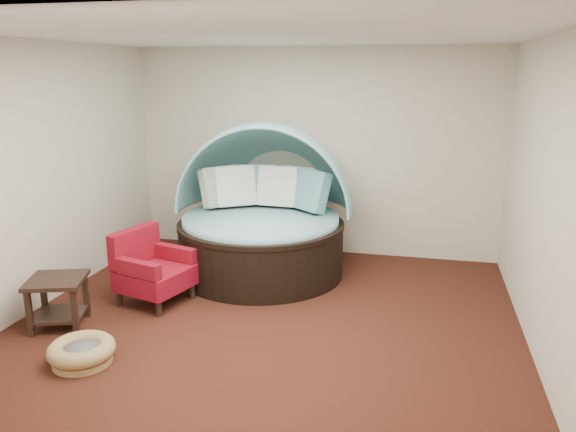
% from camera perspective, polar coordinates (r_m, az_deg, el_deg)
% --- Properties ---
extents(floor, '(5.00, 5.00, 0.00)m').
position_cam_1_polar(floor, '(5.78, -2.21, -10.92)').
color(floor, '#421B12').
rests_on(floor, ground).
extents(wall_back, '(5.00, 0.00, 5.00)m').
position_cam_1_polar(wall_back, '(7.73, 2.69, 6.48)').
color(wall_back, beige).
rests_on(wall_back, floor).
extents(wall_front, '(5.00, 0.00, 5.00)m').
position_cam_1_polar(wall_front, '(3.09, -15.05, -6.54)').
color(wall_front, beige).
rests_on(wall_front, floor).
extents(wall_left, '(0.00, 5.00, 5.00)m').
position_cam_1_polar(wall_left, '(6.46, -24.27, 3.60)').
color(wall_left, beige).
rests_on(wall_left, floor).
extents(wall_right, '(0.00, 5.00, 5.00)m').
position_cam_1_polar(wall_right, '(5.25, 24.94, 1.25)').
color(wall_right, beige).
rests_on(wall_right, floor).
extents(ceiling, '(5.00, 5.00, 0.00)m').
position_cam_1_polar(ceiling, '(5.23, -2.52, 18.00)').
color(ceiling, white).
rests_on(ceiling, wall_back).
extents(canopy_daybed, '(2.35, 2.25, 1.89)m').
position_cam_1_polar(canopy_daybed, '(7.00, -2.61, 1.25)').
color(canopy_daybed, black).
rests_on(canopy_daybed, floor).
extents(pet_basket, '(0.77, 0.77, 0.20)m').
position_cam_1_polar(pet_basket, '(5.35, -20.22, -12.81)').
color(pet_basket, olive).
rests_on(pet_basket, floor).
extents(red_armchair, '(0.85, 0.85, 0.81)m').
position_cam_1_polar(red_armchair, '(6.36, -13.72, -5.26)').
color(red_armchair, black).
rests_on(red_armchair, floor).
extents(side_table, '(0.67, 0.67, 0.51)m').
position_cam_1_polar(side_table, '(6.06, -22.34, -7.47)').
color(side_table, black).
rests_on(side_table, floor).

